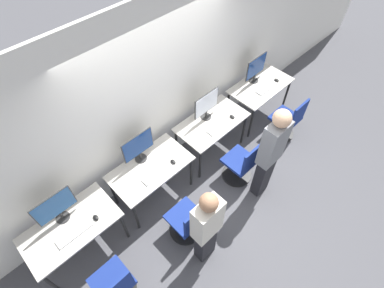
{
  "coord_description": "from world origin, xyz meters",
  "views": [
    {
      "loc": [
        -1.85,
        -1.78,
        4.22
      ],
      "look_at": [
        0.0,
        0.13,
        0.88
      ],
      "focal_mm": 28.0,
      "sensor_mm": 36.0,
      "label": 1
    }
  ],
  "objects_px": {
    "monitor_far_left": "(55,208)",
    "keyboard_far_left": "(74,233)",
    "monitor_right": "(206,105)",
    "office_chair_far_right": "(287,122)",
    "keyboard_right": "(219,126)",
    "office_chair_right": "(241,165)",
    "keyboard_far_right": "(267,88)",
    "office_chair_far_left": "(115,286)",
    "mouse_left": "(173,162)",
    "person_left": "(207,227)",
    "keyboard_left": "(157,173)",
    "mouse_far_right": "(277,80)",
    "monitor_left": "(138,147)",
    "mouse_far_left": "(96,218)",
    "person_right": "(270,153)",
    "mouse_right": "(232,117)",
    "monitor_far_right": "(256,68)",
    "office_chair_left": "(188,222)"
  },
  "relations": [
    {
      "from": "monitor_far_left",
      "to": "keyboard_far_left",
      "type": "xyz_separation_m",
      "value": [
        0.0,
        -0.28,
        -0.26
      ]
    },
    {
      "from": "monitor_right",
      "to": "office_chair_far_right",
      "type": "height_order",
      "value": "monitor_right"
    },
    {
      "from": "keyboard_right",
      "to": "office_chair_right",
      "type": "relative_size",
      "value": 0.52
    },
    {
      "from": "keyboard_far_right",
      "to": "office_chair_far_right",
      "type": "xyz_separation_m",
      "value": [
        -0.05,
        -0.58,
        -0.39
      ]
    },
    {
      "from": "office_chair_far_left",
      "to": "mouse_left",
      "type": "distance_m",
      "value": 1.72
    },
    {
      "from": "person_left",
      "to": "keyboard_far_left",
      "type": "bearing_deg",
      "value": 136.82
    },
    {
      "from": "keyboard_left",
      "to": "person_left",
      "type": "height_order",
      "value": "person_left"
    },
    {
      "from": "monitor_right",
      "to": "office_chair_far_right",
      "type": "xyz_separation_m",
      "value": [
        1.21,
        -0.83,
        -0.65
      ]
    },
    {
      "from": "mouse_far_right",
      "to": "mouse_left",
      "type": "bearing_deg",
      "value": -179.08
    },
    {
      "from": "monitor_right",
      "to": "monitor_left",
      "type": "bearing_deg",
      "value": 176.66
    },
    {
      "from": "mouse_far_left",
      "to": "monitor_left",
      "type": "bearing_deg",
      "value": 19.12
    },
    {
      "from": "person_left",
      "to": "person_right",
      "type": "relative_size",
      "value": 0.89
    },
    {
      "from": "monitor_left",
      "to": "mouse_right",
      "type": "relative_size",
      "value": 5.49
    },
    {
      "from": "mouse_right",
      "to": "mouse_far_right",
      "type": "xyz_separation_m",
      "value": [
        1.26,
        0.04,
        0.0
      ]
    },
    {
      "from": "office_chair_far_left",
      "to": "office_chair_right",
      "type": "distance_m",
      "value": 2.45
    },
    {
      "from": "mouse_right",
      "to": "person_right",
      "type": "bearing_deg",
      "value": -108.71
    },
    {
      "from": "mouse_far_left",
      "to": "mouse_far_right",
      "type": "bearing_deg",
      "value": 0.08
    },
    {
      "from": "monitor_left",
      "to": "monitor_right",
      "type": "relative_size",
      "value": 1.0
    },
    {
      "from": "monitor_left",
      "to": "monitor_far_right",
      "type": "xyz_separation_m",
      "value": [
        2.52,
        -0.04,
        0.0
      ]
    },
    {
      "from": "keyboard_left",
      "to": "office_chair_right",
      "type": "height_order",
      "value": "office_chair_right"
    },
    {
      "from": "keyboard_far_right",
      "to": "office_chair_far_right",
      "type": "height_order",
      "value": "office_chair_far_right"
    },
    {
      "from": "office_chair_far_left",
      "to": "monitor_left",
      "type": "xyz_separation_m",
      "value": [
        1.25,
        1.03,
        0.65
      ]
    },
    {
      "from": "office_chair_left",
      "to": "keyboard_left",
      "type": "bearing_deg",
      "value": 84.73
    },
    {
      "from": "keyboard_right",
      "to": "office_chair_far_right",
      "type": "xyz_separation_m",
      "value": [
        1.21,
        -0.54,
        -0.39
      ]
    },
    {
      "from": "monitor_far_right",
      "to": "office_chair_far_right",
      "type": "height_order",
      "value": "monitor_far_right"
    },
    {
      "from": "mouse_far_left",
      "to": "office_chair_far_left",
      "type": "height_order",
      "value": "office_chair_far_left"
    },
    {
      "from": "keyboard_right",
      "to": "monitor_far_right",
      "type": "bearing_deg",
      "value": 14.67
    },
    {
      "from": "mouse_far_left",
      "to": "person_right",
      "type": "relative_size",
      "value": 0.05
    },
    {
      "from": "mouse_left",
      "to": "mouse_right",
      "type": "xyz_separation_m",
      "value": [
        1.27,
        -0.0,
        0.0
      ]
    },
    {
      "from": "monitor_far_left",
      "to": "keyboard_far_left",
      "type": "relative_size",
      "value": 1.09
    },
    {
      "from": "keyboard_far_left",
      "to": "mouse_far_left",
      "type": "xyz_separation_m",
      "value": [
        0.29,
        -0.01,
        0.01
      ]
    },
    {
      "from": "keyboard_far_left",
      "to": "person_left",
      "type": "xyz_separation_m",
      "value": [
        1.16,
        -1.09,
        0.11
      ]
    },
    {
      "from": "monitor_far_left",
      "to": "office_chair_left",
      "type": "height_order",
      "value": "monitor_far_left"
    },
    {
      "from": "office_chair_far_left",
      "to": "monitor_far_right",
      "type": "relative_size",
      "value": 1.78
    },
    {
      "from": "person_left",
      "to": "monitor_far_right",
      "type": "xyz_separation_m",
      "value": [
        2.62,
        1.37,
        0.15
      ]
    },
    {
      "from": "monitor_right",
      "to": "office_chair_far_left",
      "type": "bearing_deg",
      "value": -159.21
    },
    {
      "from": "keyboard_right",
      "to": "person_right",
      "type": "xyz_separation_m",
      "value": [
        -0.02,
        -0.94,
        0.23
      ]
    },
    {
      "from": "monitor_left",
      "to": "person_right",
      "type": "height_order",
      "value": "person_right"
    },
    {
      "from": "monitor_right",
      "to": "monitor_far_right",
      "type": "distance_m",
      "value": 1.26
    },
    {
      "from": "office_chair_right",
      "to": "mouse_far_right",
      "type": "height_order",
      "value": "office_chair_right"
    },
    {
      "from": "keyboard_left",
      "to": "person_right",
      "type": "relative_size",
      "value": 0.26
    },
    {
      "from": "office_chair_far_right",
      "to": "monitor_far_left",
      "type": "bearing_deg",
      "value": 166.97
    },
    {
      "from": "keyboard_left",
      "to": "mouse_left",
      "type": "xyz_separation_m",
      "value": [
        0.29,
        -0.02,
        0.01
      ]
    },
    {
      "from": "monitor_right",
      "to": "monitor_far_right",
      "type": "bearing_deg",
      "value": 1.63
    },
    {
      "from": "keyboard_left",
      "to": "monitor_far_right",
      "type": "distance_m",
      "value": 2.55
    },
    {
      "from": "person_left",
      "to": "person_right",
      "type": "bearing_deg",
      "value": 4.38
    },
    {
      "from": "keyboard_right",
      "to": "mouse_right",
      "type": "distance_m",
      "value": 0.29
    },
    {
      "from": "keyboard_left",
      "to": "mouse_left",
      "type": "bearing_deg",
      "value": -3.01
    },
    {
      "from": "office_chair_far_left",
      "to": "monitor_left",
      "type": "bearing_deg",
      "value": 39.34
    },
    {
      "from": "keyboard_far_left",
      "to": "keyboard_far_right",
      "type": "bearing_deg",
      "value": -0.08
    }
  ]
}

